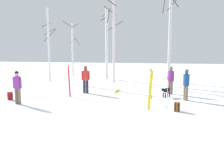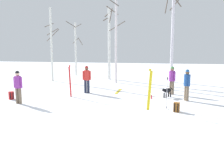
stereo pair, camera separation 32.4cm
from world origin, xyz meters
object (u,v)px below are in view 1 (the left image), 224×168
person_3 (86,78)px  birch_tree_2 (107,42)px  person_2 (17,85)px  backpack_0 (10,96)px  ski_pair_lying_0 (117,91)px  birch_tree_4 (170,31)px  backpack_1 (177,107)px  ski_poles_0 (167,92)px  person_0 (186,83)px  birch_tree_1 (73,48)px  ski_pair_planted_0 (69,81)px  dog (166,91)px  person_1 (171,78)px  water_bottle_0 (151,97)px  birch_tree_0 (49,44)px  ski_pair_planted_1 (150,90)px  birch_tree_3 (114,38)px

person_3 → birch_tree_2: bearing=87.9°
person_2 → backpack_0: person_2 is taller
ski_pair_lying_0 → birch_tree_4: bearing=53.8°
backpack_1 → birch_tree_4: (0.22, 9.52, 3.84)m
ski_poles_0 → backpack_1: size_ratio=3.44×
person_0 → backpack_0: bearing=-172.4°
person_2 → ski_poles_0: size_ratio=1.13×
person_2 → backpack_1: size_ratio=3.90×
birch_tree_1 → birch_tree_4: birch_tree_4 is taller
ski_pair_planted_0 → person_0: bearing=0.6°
ski_poles_0 → birch_tree_1: bearing=124.5°
person_0 → person_3: (-5.93, 1.26, 0.00)m
dog → backpack_0: (-8.60, -1.97, -0.17)m
ski_pair_planted_0 → birch_tree_2: size_ratio=0.30×
person_1 → water_bottle_0: 2.17m
water_bottle_0 → birch_tree_4: 8.06m
person_1 → birch_tree_0: bearing=155.9°
person_0 → backpack_1: size_ratio=3.90×
dog → ski_pair_lying_0: bearing=154.9°
ski_pair_lying_0 → dog: bearing=-25.1°
ski_pair_planted_1 → backpack_1: ski_pair_planted_1 is taller
person_1 → backpack_1: bearing=-90.0°
ski_pair_lying_0 → birch_tree_1: size_ratio=0.36×
birch_tree_0 → birch_tree_3: birch_tree_3 is taller
person_0 → ski_poles_0: person_0 is taller
person_3 → birch_tree_3: size_ratio=0.25×
person_0 → ski_pair_planted_0: (-6.57, -0.07, -0.06)m
birch_tree_1 → birch_tree_0: bearing=-100.4°
birch_tree_4 → person_2: bearing=-131.6°
birch_tree_0 → birch_tree_4: (9.71, 1.04, 1.00)m
person_3 → birch_tree_4: (5.47, 5.76, 3.07)m
person_1 → person_3: bearing=-174.9°
person_3 → ski_pair_lying_0: 2.28m
ski_pair_lying_0 → backpack_1: (3.37, -4.61, 0.20)m
person_2 → birch_tree_2: bearing=73.6°
person_2 → ski_pair_planted_0: 2.96m
person_1 → backpack_0: person_1 is taller
birch_tree_4 → dog: bearing=-94.9°
person_2 → ski_pair_planted_1: ski_pair_planted_1 is taller
person_0 → birch_tree_4: 7.68m
water_bottle_0 → ski_pair_planted_0: bearing=-177.5°
backpack_1 → water_bottle_0: size_ratio=2.00×
birch_tree_1 → backpack_0: bearing=-90.9°
birch_tree_4 → water_bottle_0: bearing=-101.5°
ski_pair_lying_0 → birch_tree_2: birch_tree_2 is taller
person_3 → ski_pair_planted_0: bearing=-115.6°
backpack_0 → birch_tree_1: bearing=89.1°
person_2 → birch_tree_0: size_ratio=0.29×
ski_pair_lying_0 → birch_tree_1: bearing=124.0°
backpack_1 → water_bottle_0: 2.89m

